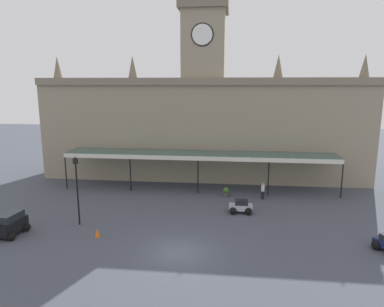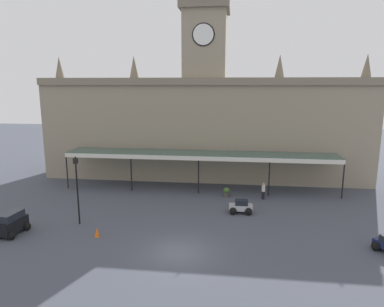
{
  "view_description": "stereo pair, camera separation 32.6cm",
  "coord_description": "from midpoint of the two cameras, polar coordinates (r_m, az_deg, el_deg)",
  "views": [
    {
      "loc": [
        3.21,
        -21.4,
        11.23
      ],
      "look_at": [
        0.0,
        7.49,
        5.34
      ],
      "focal_mm": 32.35,
      "sensor_mm": 36.0,
      "label": 1
    },
    {
      "loc": [
        3.54,
        -21.36,
        11.23
      ],
      "look_at": [
        0.0,
        7.49,
        5.34
      ],
      "focal_mm": 32.35,
      "sensor_mm": 36.0,
      "label": 2
    }
  ],
  "objects": [
    {
      "name": "ground_plane",
      "position": [
        24.39,
        -2.42,
        -15.97
      ],
      "size": [
        140.0,
        140.0,
        0.0
      ],
      "primitive_type": "plane",
      "color": "#424752"
    },
    {
      "name": "station_building",
      "position": [
        41.72,
        1.67,
        5.12
      ],
      "size": [
        37.86,
        6.83,
        20.21
      ],
      "color": "gray",
      "rests_on": "ground"
    },
    {
      "name": "entrance_canopy",
      "position": [
        36.6,
        0.92,
        -0.14
      ],
      "size": [
        28.82,
        3.26,
        4.02
      ],
      "color": "#38564C",
      "rests_on": "ground"
    },
    {
      "name": "car_black_van",
      "position": [
        29.81,
        -27.76,
        -10.39
      ],
      "size": [
        1.75,
        2.48,
        1.77
      ],
      "color": "black",
      "rests_on": "ground"
    },
    {
      "name": "car_silver_sedan",
      "position": [
        31.19,
        7.74,
        -8.77
      ],
      "size": [
        2.07,
        1.55,
        1.19
      ],
      "color": "#B2B5BA",
      "rests_on": "ground"
    },
    {
      "name": "pedestrian_beside_cars",
      "position": [
        34.93,
        11.33,
        -5.96
      ],
      "size": [
        0.34,
        0.34,
        1.67
      ],
      "color": "black",
      "rests_on": "ground"
    },
    {
      "name": "victorian_lamppost",
      "position": [
        29.04,
        -18.75,
        -4.72
      ],
      "size": [
        0.3,
        0.3,
        5.62
      ],
      "color": "black",
      "rests_on": "ground"
    },
    {
      "name": "traffic_cone",
      "position": [
        27.36,
        -15.67,
        -12.44
      ],
      "size": [
        0.4,
        0.4,
        0.69
      ],
      "primitive_type": "cone",
      "color": "orange",
      "rests_on": "ground"
    },
    {
      "name": "planter_by_canopy",
      "position": [
        35.32,
        5.34,
        -6.3
      ],
      "size": [
        0.6,
        0.6,
        0.96
      ],
      "color": "#47423D",
      "rests_on": "ground"
    }
  ]
}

